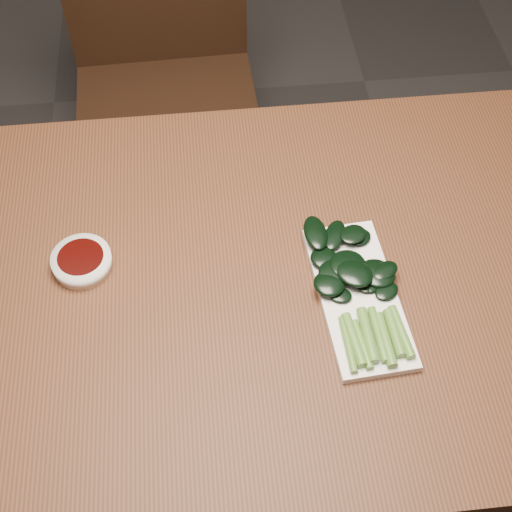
# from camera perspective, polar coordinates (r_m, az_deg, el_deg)

# --- Properties ---
(ground) EXTENTS (6.00, 6.00, 0.00)m
(ground) POSITION_cam_1_polar(r_m,az_deg,el_deg) (1.82, -0.71, -15.27)
(ground) COLOR #2C2929
(ground) RESTS_ON ground
(table) EXTENTS (1.40, 0.80, 0.75)m
(table) POSITION_cam_1_polar(r_m,az_deg,el_deg) (1.21, -1.04, -3.67)
(table) COLOR #4A2715
(table) RESTS_ON ground
(chair_far) EXTENTS (0.48, 0.48, 0.89)m
(chair_far) POSITION_cam_1_polar(r_m,az_deg,el_deg) (1.92, -7.36, 13.99)
(chair_far) COLOR black
(chair_far) RESTS_ON ground
(sauce_bowl) EXTENTS (0.10, 0.10, 0.03)m
(sauce_bowl) POSITION_cam_1_polar(r_m,az_deg,el_deg) (1.19, -13.76, -0.41)
(sauce_bowl) COLOR white
(sauce_bowl) RESTS_ON table
(serving_plate) EXTENTS (0.14, 0.29, 0.01)m
(serving_plate) POSITION_cam_1_polar(r_m,az_deg,el_deg) (1.14, 8.16, -3.23)
(serving_plate) COLOR white
(serving_plate) RESTS_ON table
(gai_lan) EXTENTS (0.15, 0.29, 0.03)m
(gai_lan) POSITION_cam_1_polar(r_m,az_deg,el_deg) (1.13, 7.94, -2.31)
(gai_lan) COLOR #54832D
(gai_lan) RESTS_ON serving_plate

